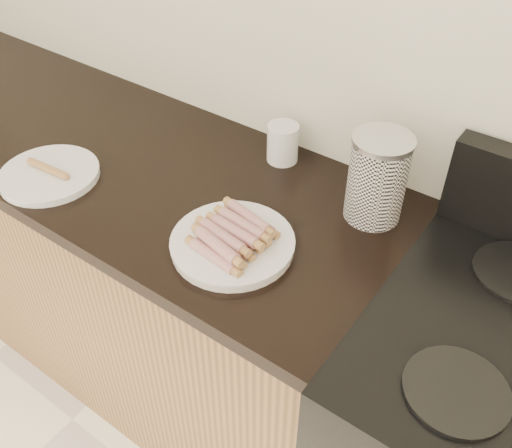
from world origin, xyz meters
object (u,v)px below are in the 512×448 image
Objects in this scene: main_plate at (233,245)px; side_plate at (49,175)px; mug at (283,143)px; canister at (377,178)px.

side_plate is at bearing -173.00° from main_plate.
canister is at bearing -12.57° from mug.
mug is (-0.10, 0.34, 0.04)m from main_plate.
main_plate is at bearing -124.58° from canister.
mug is (-0.29, 0.07, -0.05)m from canister.
mug is at bearing 106.46° from main_plate.
side_plate is 1.19× the size of canister.
side_plate is at bearing -136.37° from mug.
main_plate is 1.08× the size of side_plate.
main_plate is 0.54m from side_plate.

